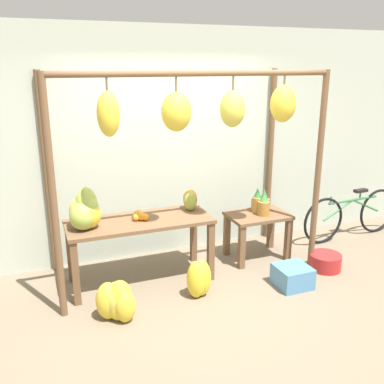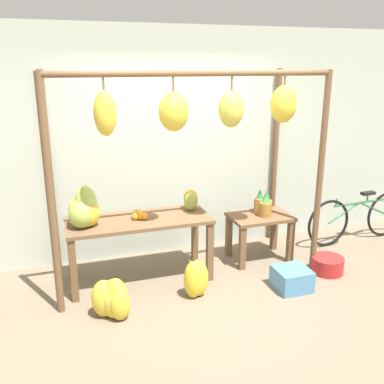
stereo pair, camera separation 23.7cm
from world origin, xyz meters
TOP-DOWN VIEW (x-y plane):
  - ground_plane at (0.00, 0.00)m, footprint 20.00×20.00m
  - shop_wall_back at (0.00, 1.52)m, footprint 8.00×0.08m
  - stall_awning at (0.07, 0.55)m, footprint 2.94×1.20m
  - display_table_main at (-0.55, 0.81)m, footprint 1.57×0.63m
  - display_table_side at (0.96, 0.87)m, footprint 0.74×0.51m
  - banana_pile_on_table at (-1.12, 0.77)m, footprint 0.41×0.44m
  - orange_pile at (-0.54, 0.81)m, footprint 0.17×0.20m
  - pineapple_cluster at (1.02, 0.91)m, footprint 0.18×0.34m
  - banana_pile_ground_left at (-0.96, 0.13)m, footprint 0.39×0.34m
  - banana_pile_ground_right at (-0.08, 0.24)m, footprint 0.34×0.29m
  - fruit_crate_white at (0.97, 0.08)m, footprint 0.36×0.35m
  - blue_bucket at (1.57, 0.29)m, footprint 0.37×0.37m
  - parked_bicycle at (2.51, 0.97)m, footprint 1.64×0.13m
  - papaya_pile at (0.09, 0.93)m, footprint 0.22×0.25m

SIDE VIEW (x-z plane):
  - ground_plane at x=0.00m, z-range 0.00..0.00m
  - blue_bucket at x=1.57m, z-range 0.00..0.19m
  - fruit_crate_white at x=0.97m, z-range 0.00..0.23m
  - banana_pile_ground_left at x=-0.96m, z-range -0.02..0.39m
  - banana_pile_ground_right at x=-0.08m, z-range 0.00..0.41m
  - parked_bicycle at x=2.51m, z-range -0.01..0.69m
  - display_table_side at x=0.96m, z-range 0.15..0.73m
  - display_table_main at x=-0.55m, z-range 0.25..0.98m
  - pineapple_cluster at x=1.02m, z-range 0.54..0.86m
  - orange_pile at x=-0.54m, z-range 0.72..0.81m
  - papaya_pile at x=0.09m, z-range 0.72..0.96m
  - banana_pile_on_table at x=-1.12m, z-range 0.68..1.11m
  - shop_wall_back at x=0.00m, z-range 0.00..2.80m
  - stall_awning at x=0.07m, z-range 0.57..2.87m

